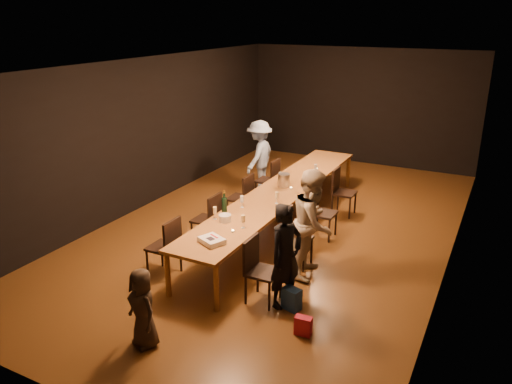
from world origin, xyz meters
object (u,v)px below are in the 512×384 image
at_px(man_blue, 259,156).
at_px(child, 143,308).
at_px(chair_right_1, 297,238).
at_px(woman_tan, 313,223).
at_px(table, 280,193).
at_px(chair_right_2, 324,213).
at_px(champagne_bottle, 224,201).
at_px(ice_bucket, 284,180).
at_px(birthday_cake, 212,240).
at_px(chair_left_3, 267,180).
at_px(woman_birthday, 286,256).
at_px(chair_left_1, 206,219).
at_px(plate_stack, 225,218).
at_px(chair_left_2, 240,197).
at_px(chair_left_0, 163,246).
at_px(chair_right_3, 344,192).
at_px(chair_right_0, 263,271).

height_order(man_blue, child, man_blue).
height_order(chair_right_1, woman_tan, woman_tan).
xyz_separation_m(table, chair_right_2, (0.85, 0.00, -0.24)).
height_order(woman_tan, champagne_bottle, woman_tan).
bearing_deg(ice_bucket, chair_right_1, -58.36).
bearing_deg(birthday_cake, chair_left_3, 127.56).
relative_size(chair_right_2, woman_birthday, 0.63).
bearing_deg(chair_left_1, table, -35.31).
bearing_deg(plate_stack, chair_left_2, 111.93).
bearing_deg(woman_tan, chair_left_1, 79.06).
bearing_deg(chair_right_1, chair_left_1, -90.00).
relative_size(chair_left_0, champagne_bottle, 2.52).
xyz_separation_m(man_blue, champagne_bottle, (0.96, -3.14, 0.14)).
bearing_deg(birthday_cake, chair_left_0, -160.46).
bearing_deg(birthday_cake, chair_left_2, 133.94).
xyz_separation_m(chair_right_3, chair_left_1, (-1.70, -2.40, 0.00)).
bearing_deg(chair_left_1, chair_left_2, 0.00).
height_order(table, ice_bucket, ice_bucket).
xyz_separation_m(chair_left_0, champagne_bottle, (0.48, 1.03, 0.47)).
relative_size(chair_right_1, chair_left_2, 1.00).
bearing_deg(plate_stack, table, 84.54).
xyz_separation_m(chair_right_3, chair_left_0, (-1.70, -3.60, 0.00)).
xyz_separation_m(chair_right_3, man_blue, (-2.18, 0.57, 0.33)).
relative_size(table, chair_left_2, 6.45).
bearing_deg(birthday_cake, chair_right_0, 28.10).
xyz_separation_m(table, ice_bucket, (-0.03, 0.23, 0.17)).
xyz_separation_m(chair_left_1, chair_left_3, (0.00, 2.40, 0.00)).
xyz_separation_m(chair_left_1, child, (0.86, -2.72, 0.04)).
xyz_separation_m(man_blue, plate_stack, (1.16, -3.48, 0.01)).
height_order(chair_right_2, chair_left_3, same).
bearing_deg(chair_right_1, man_blue, -143.80).
bearing_deg(chair_left_0, table, -19.50).
relative_size(chair_left_2, plate_stack, 4.76).
xyz_separation_m(chair_right_1, child, (-0.84, -2.72, 0.04)).
bearing_deg(champagne_bottle, chair_left_2, 109.25).
xyz_separation_m(birthday_cake, ice_bucket, (-0.10, 2.70, 0.08)).
bearing_deg(table, chair_right_0, -70.50).
bearing_deg(child, ice_bucket, 113.80).
bearing_deg(chair_right_3, chair_left_2, -54.78).
relative_size(chair_right_0, child, 0.92).
relative_size(chair_right_0, chair_left_0, 1.00).
xyz_separation_m(chair_left_2, champagne_bottle, (0.48, -1.37, 0.47)).
distance_m(table, chair_left_1, 1.49).
bearing_deg(champagne_bottle, chair_left_3, 100.54).
distance_m(woman_birthday, plate_stack, 1.46).
height_order(child, champagne_bottle, champagne_bottle).
xyz_separation_m(woman_tan, birthday_cake, (-1.08, -1.12, -0.05)).
height_order(chair_left_1, champagne_bottle, champagne_bottle).
bearing_deg(champagne_bottle, chair_right_3, 64.56).
distance_m(chair_right_2, child, 4.01).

